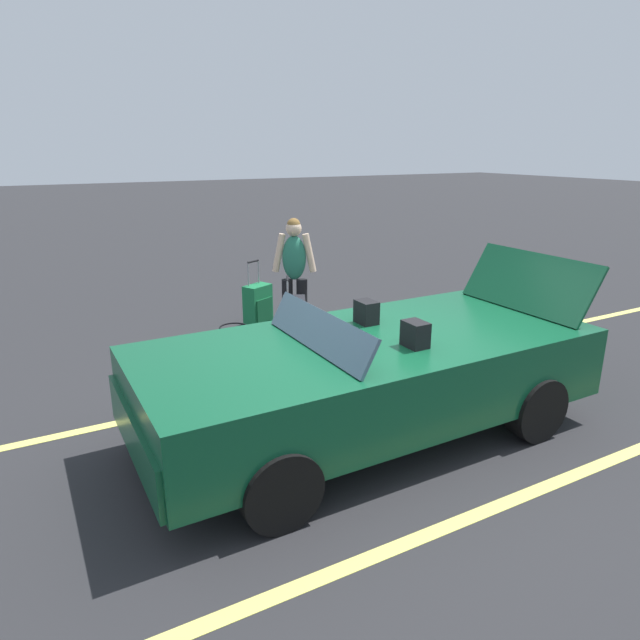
# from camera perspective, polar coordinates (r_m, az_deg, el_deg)

# --- Properties ---
(ground_plane) EXTENTS (80.00, 80.00, 0.00)m
(ground_plane) POSITION_cam_1_polar(r_m,az_deg,el_deg) (5.29, 4.87, -11.48)
(ground_plane) COLOR #28282B
(lot_line_near) EXTENTS (18.00, 0.12, 0.01)m
(lot_line_near) POSITION_cam_1_polar(r_m,az_deg,el_deg) (6.30, -1.68, -6.47)
(lot_line_near) COLOR #EAE066
(lot_line_near) RESTS_ON ground_plane
(lot_line_mid) EXTENTS (18.00, 0.12, 0.01)m
(lot_line_mid) POSITION_cam_1_polar(r_m,az_deg,el_deg) (4.38, 15.48, -18.90)
(lot_line_mid) COLOR #EAE066
(lot_line_mid) RESTS_ON ground_plane
(convertible_car) EXTENTS (4.23, 1.86, 1.50)m
(convertible_car) POSITION_cam_1_polar(r_m,az_deg,el_deg) (4.93, 3.12, -6.02)
(convertible_car) COLOR #0F4C2D
(convertible_car) RESTS_ON ground_plane
(suitcase_large_black) EXTENTS (0.46, 0.55, 1.02)m
(suitcase_large_black) POSITION_cam_1_polar(r_m,az_deg,el_deg) (6.98, -2.62, -0.80)
(suitcase_large_black) COLOR black
(suitcase_large_black) RESTS_ON ground_plane
(suitcase_medium_bright) EXTENTS (0.46, 0.39, 0.98)m
(suitcase_medium_bright) POSITION_cam_1_polar(r_m,az_deg,el_deg) (8.22, -6.39, 1.49)
(suitcase_medium_bright) COLOR #19723F
(suitcase_medium_bright) RESTS_ON ground_plane
(suitcase_small_carryon) EXTENTS (0.29, 0.38, 0.50)m
(suitcase_small_carryon) POSITION_cam_1_polar(r_m,az_deg,el_deg) (6.80, 2.95, -2.39)
(suitcase_small_carryon) COLOR black
(suitcase_small_carryon) RESTS_ON ground_plane
(duffel_bag) EXTENTS (0.65, 0.68, 0.34)m
(duffel_bag) POSITION_cam_1_polar(r_m,az_deg,el_deg) (7.26, -8.82, -2.03)
(duffel_bag) COLOR black
(duffel_bag) RESTS_ON ground_plane
(traveler_person) EXTENTS (0.57, 0.37, 1.65)m
(traveler_person) POSITION_cam_1_polar(r_m,az_deg,el_deg) (7.55, -2.66, 4.99)
(traveler_person) COLOR black
(traveler_person) RESTS_ON ground_plane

